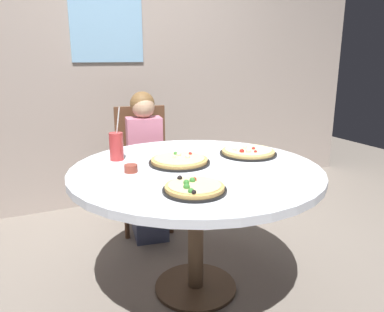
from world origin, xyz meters
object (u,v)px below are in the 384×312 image
Objects in this scene: dining_table at (196,182)px; chair_wooden at (143,160)px; pizza_cheese at (248,152)px; pizza_pepperoni at (194,188)px; pizza_veggie at (179,161)px; sauce_bowl at (131,168)px; diner_child at (147,172)px; soda_cup at (116,146)px; plate_small at (198,147)px.

dining_table is 1.43× the size of chair_wooden.
pizza_pepperoni is at bearing -142.27° from pizza_cheese.
pizza_veggie is at bearing 117.82° from dining_table.
chair_wooden reaches higher than dining_table.
pizza_pepperoni is at bearing -97.78° from chair_wooden.
pizza_pepperoni is 4.13× the size of sauce_bowl.
diner_child is at bearing 66.70° from sauce_bowl.
dining_table is 0.15m from pizza_veggie.
diner_child reaches higher than pizza_veggie.
soda_cup is 1.71× the size of plate_small.
pizza_cheese is 1.13× the size of soda_cup.
chair_wooden is 3.09× the size of soda_cup.
chair_wooden is (0.01, 1.01, -0.14)m from dining_table.
pizza_cheese is at bearing -55.57° from plate_small.
pizza_pepperoni is 0.44m from sauce_bowl.
pizza_veggie is 0.38m from soda_cup.
soda_cup reaches higher than pizza_cheese.
diner_child reaches higher than chair_wooden.
pizza_pepperoni is (-0.12, -0.44, 0.00)m from pizza_veggie.
soda_cup is at bearing 105.32° from pizza_pepperoni.
pizza_pepperoni is at bearing -66.27° from sauce_bowl.
chair_wooden reaches higher than plate_small.
chair_wooden is 0.19m from diner_child.
chair_wooden is at bearing 61.95° from soda_cup.
dining_table is at bearing -117.31° from plate_small.
dining_table is at bearing -90.83° from chair_wooden.
pizza_cheese reaches higher than plate_small.
diner_child reaches higher than pizza_pepperoni.
pizza_cheese is (0.46, 0.00, 0.00)m from pizza_veggie.
sauce_bowl reaches higher than dining_table.
plate_small is at bearing 48.80° from pizza_veggie.
pizza_pepperoni is 0.69m from soda_cup.
pizza_pepperoni is at bearing -74.68° from soda_cup.
pizza_cheese is (0.42, -0.73, 0.28)m from diner_child.
dining_table is at bearing -89.16° from diner_child.
diner_child is 0.70m from soda_cup.
chair_wooden is at bearing 113.26° from pizza_cheese.
chair_wooden is 13.57× the size of sauce_bowl.
sauce_bowl is at bearing 113.73° from pizza_pepperoni.
dining_table is 7.55× the size of plate_small.
pizza_veggie is 4.93× the size of sauce_bowl.
plate_small is at bearing 124.43° from pizza_cheese.
chair_wooden is 2.75× the size of pizza_veggie.
pizza_cheese is at bearing 0.55° from pizza_veggie.
chair_wooden is at bearing 85.72° from pizza_veggie.
dining_table is at bearing -62.18° from pizza_veggie.
pizza_cheese reaches higher than dining_table.
dining_table is 0.37m from sauce_bowl.
pizza_cheese is 0.79m from soda_cup.
pizza_pepperoni is 0.94× the size of soda_cup.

